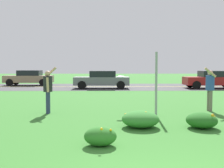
% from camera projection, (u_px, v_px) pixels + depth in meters
% --- Properties ---
extents(ground_plane, '(120.00, 120.00, 0.00)m').
position_uv_depth(ground_plane, '(129.00, 102.00, 14.11)').
color(ground_plane, '#387A2D').
extents(highway_strip, '(120.00, 8.80, 0.01)m').
position_uv_depth(highway_strip, '(120.00, 87.00, 24.98)').
color(highway_strip, '#424244').
rests_on(highway_strip, ground).
extents(highway_center_stripe, '(120.00, 0.16, 0.00)m').
position_uv_depth(highway_center_stripe, '(120.00, 87.00, 24.98)').
color(highway_center_stripe, yellow).
rests_on(highway_center_stripe, ground).
extents(daylily_clump_mid_left, '(0.74, 0.62, 0.46)m').
position_uv_depth(daylily_clump_mid_left, '(100.00, 136.00, 6.23)').
color(daylily_clump_mid_left, '#2D7526').
rests_on(daylily_clump_mid_left, ground).
extents(daylily_clump_mid_right, '(0.89, 0.94, 0.47)m').
position_uv_depth(daylily_clump_mid_right, '(202.00, 120.00, 8.04)').
color(daylily_clump_mid_right, '#23661E').
rests_on(daylily_clump_mid_right, ground).
extents(daylily_clump_mid_center, '(1.10, 1.10, 0.48)m').
position_uv_depth(daylily_clump_mid_center, '(140.00, 119.00, 8.14)').
color(daylily_clump_mid_center, '#337F2D').
rests_on(daylily_clump_mid_center, ground).
extents(sign_post_near_path, '(0.07, 0.10, 2.31)m').
position_uv_depth(sign_post_near_path, '(156.00, 84.00, 10.04)').
color(sign_post_near_path, '#93969B').
rests_on(sign_post_near_path, ground).
extents(person_thrower_dark_shirt, '(0.48, 0.51, 1.78)m').
position_uv_depth(person_thrower_dark_shirt, '(48.00, 88.00, 10.54)').
color(person_thrower_dark_shirt, '#232328').
rests_on(person_thrower_dark_shirt, ground).
extents(person_catcher_blue_shirt, '(0.50, 0.51, 1.77)m').
position_uv_depth(person_catcher_blue_shirt, '(210.00, 87.00, 11.13)').
color(person_catcher_blue_shirt, '#2D4C9E').
rests_on(person_catcher_blue_shirt, ground).
extents(frisbee_pale_blue, '(0.23, 0.23, 0.07)m').
position_uv_depth(frisbee_pale_blue, '(121.00, 77.00, 10.60)').
color(frisbee_pale_blue, '#ADD6E5').
extents(car_red_center_left, '(4.50, 2.00, 1.45)m').
position_uv_depth(car_red_center_left, '(212.00, 79.00, 23.08)').
color(car_red_center_left, maroon).
rests_on(car_red_center_left, ground).
extents(car_gray_center_right, '(4.50, 2.00, 1.45)m').
position_uv_depth(car_gray_center_right, '(102.00, 79.00, 22.93)').
color(car_gray_center_right, slate).
rests_on(car_gray_center_right, ground).
extents(car_tan_rightmost, '(4.50, 2.00, 1.45)m').
position_uv_depth(car_tan_rightmost, '(29.00, 78.00, 26.76)').
color(car_tan_rightmost, '#937F60').
rests_on(car_tan_rightmost, ground).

